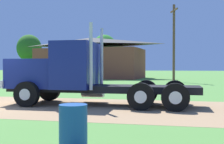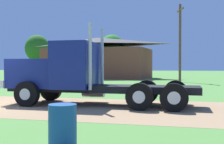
% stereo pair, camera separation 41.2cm
% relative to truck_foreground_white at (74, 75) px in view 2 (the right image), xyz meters
% --- Properties ---
extents(ground_plane, '(200.00, 200.00, 0.00)m').
position_rel_truck_foreground_white_xyz_m(ground_plane, '(-3.05, -0.79, -1.25)').
color(ground_plane, '#50853A').
extents(dirt_track, '(120.00, 6.02, 0.01)m').
position_rel_truck_foreground_white_xyz_m(dirt_track, '(-3.05, -0.79, -1.24)').
color(dirt_track, '#9E7D58').
rests_on(dirt_track, ground_plane).
extents(truck_foreground_white, '(8.13, 2.64, 3.34)m').
position_rel_truck_foreground_white_xyz_m(truck_foreground_white, '(0.00, 0.00, 0.00)').
color(truck_foreground_white, black).
rests_on(truck_foreground_white, ground_plane).
extents(steel_barrel, '(0.57, 0.57, 0.87)m').
position_rel_truck_foreground_white_xyz_m(steel_barrel, '(2.24, -6.38, -0.81)').
color(steel_barrel, '#19478C').
rests_on(steel_barrel, ground_plane).
extents(shed_building, '(15.14, 9.21, 5.60)m').
position_rel_truck_foreground_white_xyz_m(shed_building, '(-7.11, 27.31, 1.45)').
color(shed_building, brown).
rests_on(shed_building, ground_plane).
extents(utility_pole_near, '(0.78, 2.14, 8.04)m').
position_rel_truck_foreground_white_xyz_m(utility_pole_near, '(4.13, 19.33, 3.02)').
color(utility_pole_near, brown).
rests_on(utility_pole_near, ground_plane).
extents(tree_left, '(4.40, 4.40, 7.31)m').
position_rel_truck_foreground_white_xyz_m(tree_left, '(-21.35, 36.62, 3.62)').
color(tree_left, '#513823').
rests_on(tree_left, ground_plane).
extents(tree_mid, '(4.85, 4.85, 7.59)m').
position_rel_truck_foreground_white_xyz_m(tree_mid, '(-8.77, 42.06, 3.66)').
color(tree_mid, '#513823').
rests_on(tree_mid, ground_plane).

